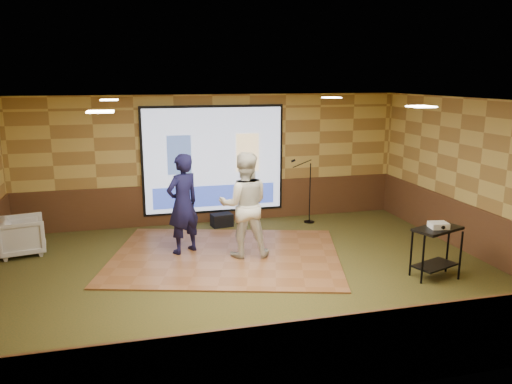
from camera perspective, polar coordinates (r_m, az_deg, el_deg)
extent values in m
plane|color=#2F3A1A|center=(8.81, -0.89, -9.57)|extent=(9.00, 9.00, 0.00)
cube|color=tan|center=(11.72, -4.89, 3.72)|extent=(9.00, 0.04, 3.00)
cube|color=tan|center=(5.15, 8.19, -8.56)|extent=(9.00, 0.04, 3.00)
cube|color=tan|center=(10.33, 24.15, 1.36)|extent=(0.04, 7.00, 3.00)
cube|color=silver|center=(8.14, -0.97, 10.31)|extent=(9.00, 7.00, 0.04)
cube|color=#4F2F1A|center=(11.91, -4.78, -1.17)|extent=(9.00, 0.04, 0.95)
cube|color=#4F2F1A|center=(5.62, 7.76, -18.25)|extent=(9.00, 0.04, 0.95)
cube|color=#4F2F1A|center=(10.56, 23.55, -4.10)|extent=(0.04, 7.00, 0.95)
cube|color=black|center=(11.67, -4.85, 3.68)|extent=(3.32, 0.03, 2.52)
cube|color=silver|center=(11.64, -4.82, 3.66)|extent=(3.20, 0.02, 2.40)
cube|color=#3A4F81|center=(11.50, -8.77, 4.19)|extent=(0.55, 0.01, 0.90)
cube|color=#E4C184|center=(11.76, -0.97, 4.53)|extent=(0.55, 0.01, 0.90)
cube|color=#2E43AD|center=(11.80, -4.73, -0.43)|extent=(2.88, 0.01, 0.50)
cube|color=#FFE5BF|center=(9.73, -16.44, 10.06)|extent=(0.32, 0.32, 0.02)
cube|color=#FFE5BF|center=(10.54, 8.63, 10.62)|extent=(0.32, 0.32, 0.02)
cube|color=#FFE5BF|center=(6.44, -17.36, 8.75)|extent=(0.32, 0.32, 0.02)
cube|color=#FFE5BF|center=(7.61, 18.36, 9.25)|extent=(0.32, 0.32, 0.02)
cube|color=brown|center=(9.72, -3.47, -7.28)|extent=(5.06, 4.35, 0.03)
imported|color=#131239|center=(9.68, -8.35, -1.34)|extent=(0.85, 0.76, 1.95)
imported|color=silver|center=(9.39, -1.34, -1.48)|extent=(1.08, 0.89, 2.00)
cylinder|color=black|center=(8.80, 18.53, -7.32)|extent=(0.04, 0.04, 0.85)
cylinder|color=black|center=(9.20, 22.33, -6.75)|extent=(0.04, 0.04, 0.85)
cylinder|color=black|center=(9.09, 17.32, -6.59)|extent=(0.04, 0.04, 0.85)
cylinder|color=black|center=(9.47, 21.05, -6.08)|extent=(0.04, 0.04, 0.85)
cube|color=black|center=(9.00, 20.06, -3.98)|extent=(0.85, 0.45, 0.04)
cube|color=black|center=(9.20, 19.74, -7.86)|extent=(0.76, 0.40, 0.03)
cube|color=white|center=(8.96, 20.14, -3.58)|extent=(0.33, 0.29, 0.10)
cylinder|color=black|center=(11.99, 6.10, -3.40)|extent=(0.25, 0.25, 0.02)
cylinder|color=black|center=(11.82, 6.18, -0.13)|extent=(0.02, 0.02, 1.43)
cylinder|color=black|center=(11.60, 5.29, 3.25)|extent=(0.45, 0.02, 0.18)
cylinder|color=black|center=(11.52, 4.27, 3.58)|extent=(0.11, 0.05, 0.08)
imported|color=gray|center=(10.74, -25.13, -4.55)|extent=(0.96, 0.94, 0.74)
cube|color=black|center=(11.60, -3.93, -3.22)|extent=(0.52, 0.39, 0.29)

